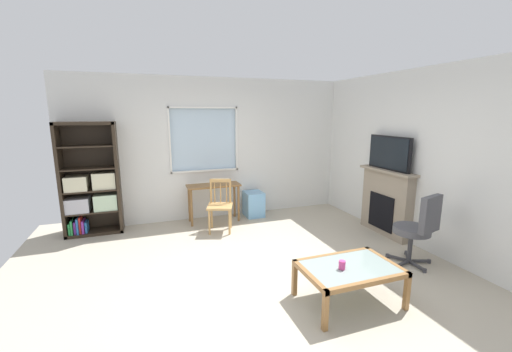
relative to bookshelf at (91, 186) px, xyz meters
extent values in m
cube|color=#B2A893|center=(2.12, -2.29, -0.83)|extent=(6.28, 6.06, 0.02)
cube|color=silver|center=(2.12, 0.24, -0.36)|extent=(5.28, 0.12, 0.92)
cube|color=silver|center=(2.12, 0.24, 1.59)|extent=(5.28, 0.12, 0.54)
cube|color=silver|center=(0.41, 0.24, 0.71)|extent=(1.86, 0.12, 1.22)
cube|color=silver|center=(3.69, 0.24, 0.71)|extent=(2.16, 0.12, 1.22)
cube|color=silver|center=(1.97, 0.25, 0.71)|extent=(1.27, 0.02, 1.22)
cube|color=white|center=(1.97, 0.18, 0.12)|extent=(1.33, 0.06, 0.03)
cube|color=white|center=(1.97, 0.18, 1.31)|extent=(1.33, 0.06, 0.03)
cube|color=white|center=(1.34, 0.18, 0.71)|extent=(0.03, 0.06, 1.22)
cube|color=white|center=(2.61, 0.18, 0.71)|extent=(0.03, 0.06, 1.22)
cube|color=silver|center=(4.83, -2.29, 0.52)|extent=(0.12, 5.26, 2.69)
cube|color=#2D2319|center=(-0.41, -0.01, 0.13)|extent=(0.05, 0.38, 1.89)
cube|color=#2D2319|center=(0.44, -0.01, 0.13)|extent=(0.05, 0.38, 1.89)
cube|color=#2D2319|center=(0.01, -0.01, 1.05)|extent=(0.90, 0.38, 0.05)
cube|color=#2D2319|center=(0.01, -0.01, -0.79)|extent=(0.90, 0.38, 0.05)
cube|color=#2D2319|center=(0.01, 0.17, 0.13)|extent=(0.90, 0.02, 1.89)
cube|color=#2D2319|center=(0.01, -0.01, -0.43)|extent=(0.85, 0.36, 0.02)
cube|color=#2D2319|center=(0.01, -0.01, -0.06)|extent=(0.85, 0.36, 0.02)
cube|color=#2D2319|center=(0.01, -0.01, 0.31)|extent=(0.85, 0.36, 0.02)
cube|color=#2D2319|center=(0.01, -0.01, 0.68)|extent=(0.85, 0.36, 0.02)
cube|color=#B2B2BC|center=(-0.22, -0.02, -0.30)|extent=(0.36, 0.32, 0.24)
cube|color=#B7D6B2|center=(0.22, -0.02, -0.28)|extent=(0.36, 0.29, 0.27)
cube|color=beige|center=(-0.20, -0.02, 0.07)|extent=(0.34, 0.32, 0.24)
cube|color=beige|center=(0.22, -0.02, 0.09)|extent=(0.35, 0.28, 0.28)
cube|color=green|center=(-0.36, -0.03, -0.67)|extent=(0.03, 0.28, 0.19)
cube|color=green|center=(-0.32, -0.03, -0.65)|extent=(0.03, 0.30, 0.24)
cube|color=purple|center=(-0.28, -0.03, -0.67)|extent=(0.03, 0.24, 0.21)
cube|color=#286BB2|center=(-0.24, -0.03, -0.64)|extent=(0.03, 0.30, 0.26)
cube|color=red|center=(-0.20, -0.03, -0.63)|extent=(0.03, 0.24, 0.28)
cube|color=purple|center=(-0.16, -0.03, -0.66)|extent=(0.03, 0.28, 0.21)
cube|color=#286BB2|center=(-0.11, -0.03, -0.68)|extent=(0.03, 0.23, 0.19)
cube|color=brown|center=(2.07, -0.11, -0.12)|extent=(0.98, 0.38, 0.03)
cylinder|color=brown|center=(1.62, -0.25, -0.48)|extent=(0.04, 0.04, 0.69)
cylinder|color=brown|center=(2.51, -0.25, -0.48)|extent=(0.04, 0.04, 0.69)
cylinder|color=brown|center=(1.62, 0.03, -0.48)|extent=(0.04, 0.04, 0.69)
cylinder|color=brown|center=(2.51, 0.03, -0.48)|extent=(0.04, 0.04, 0.69)
cube|color=tan|center=(2.05, -0.66, -0.37)|extent=(0.53, 0.51, 0.04)
cylinder|color=tan|center=(1.84, -0.76, -0.60)|extent=(0.04, 0.04, 0.43)
cylinder|color=tan|center=(2.16, -0.87, -0.60)|extent=(0.04, 0.04, 0.43)
cylinder|color=tan|center=(1.94, -0.46, -0.60)|extent=(0.04, 0.04, 0.43)
cylinder|color=tan|center=(2.27, -0.57, -0.60)|extent=(0.04, 0.04, 0.43)
cylinder|color=tan|center=(1.94, -0.46, -0.14)|extent=(0.04, 0.04, 0.45)
cylinder|color=tan|center=(2.27, -0.57, -0.14)|extent=(0.04, 0.04, 0.45)
cube|color=tan|center=(2.11, -0.51, 0.05)|extent=(0.35, 0.15, 0.06)
cylinder|color=tan|center=(2.01, -0.48, -0.17)|extent=(0.02, 0.02, 0.35)
cylinder|color=tan|center=(2.11, -0.51, -0.17)|extent=(0.02, 0.02, 0.35)
cylinder|color=tan|center=(2.21, -0.54, -0.17)|extent=(0.02, 0.02, 0.35)
cube|color=#72ADDB|center=(2.88, -0.06, -0.57)|extent=(0.35, 0.40, 0.49)
cube|color=gray|center=(4.68, -1.71, -0.28)|extent=(0.18, 1.01, 1.07)
cube|color=black|center=(4.58, -1.71, -0.43)|extent=(0.03, 0.55, 0.59)
cube|color=gray|center=(4.66, -1.71, 0.27)|extent=(0.26, 1.11, 0.04)
cube|color=black|center=(4.66, -1.71, 0.57)|extent=(0.05, 0.88, 0.55)
cube|color=black|center=(4.63, -1.71, 0.57)|extent=(0.01, 0.83, 0.50)
cylinder|color=#4C4C51|center=(4.22, -2.71, -0.34)|extent=(0.48, 0.48, 0.09)
cube|color=#4C4C51|center=(4.27, -2.92, -0.06)|extent=(0.41, 0.18, 0.48)
cylinder|color=#38383D|center=(4.22, -2.71, -0.58)|extent=(0.06, 0.06, 0.42)
cube|color=#38383D|center=(4.08, -2.75, -0.79)|extent=(0.28, 0.11, 0.03)
cylinder|color=#38383D|center=(3.94, -2.78, -0.79)|extent=(0.05, 0.05, 0.05)
cube|color=#38383D|center=(4.21, -2.85, -0.79)|extent=(0.05, 0.28, 0.03)
cylinder|color=#38383D|center=(4.20, -2.99, -0.79)|extent=(0.05, 0.05, 0.05)
cube|color=#38383D|center=(4.35, -2.76, -0.79)|extent=(0.27, 0.13, 0.03)
cylinder|color=#38383D|center=(4.48, -2.81, -0.79)|extent=(0.05, 0.05, 0.05)
cube|color=#38383D|center=(4.30, -2.60, -0.79)|extent=(0.20, 0.24, 0.03)
cylinder|color=#38383D|center=(4.39, -2.49, -0.79)|extent=(0.05, 0.05, 0.05)
cube|color=#38383D|center=(4.14, -2.59, -0.79)|extent=(0.18, 0.25, 0.03)
cylinder|color=#38383D|center=(4.06, -2.47, -0.79)|extent=(0.05, 0.05, 0.05)
cube|color=#8C9E99|center=(2.87, -3.19, -0.41)|extent=(0.93, 0.59, 0.02)
cube|color=olive|center=(2.87, -3.52, -0.43)|extent=(1.03, 0.05, 0.05)
cube|color=olive|center=(2.87, -2.87, -0.43)|extent=(1.03, 0.05, 0.05)
cube|color=olive|center=(2.38, -3.19, -0.43)|extent=(0.05, 0.69, 0.05)
cube|color=olive|center=(3.36, -3.19, -0.43)|extent=(0.05, 0.69, 0.05)
cube|color=olive|center=(2.38, -3.52, -0.64)|extent=(0.05, 0.05, 0.37)
cube|color=olive|center=(3.36, -3.52, -0.64)|extent=(0.05, 0.05, 0.37)
cube|color=olive|center=(2.38, -2.87, -0.64)|extent=(0.05, 0.05, 0.37)
cube|color=olive|center=(3.36, -2.87, -0.64)|extent=(0.05, 0.05, 0.37)
cylinder|color=#DB3D84|center=(2.76, -3.22, -0.36)|extent=(0.07, 0.07, 0.09)
camera|label=1|loc=(0.88, -5.80, 1.21)|focal=22.20mm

